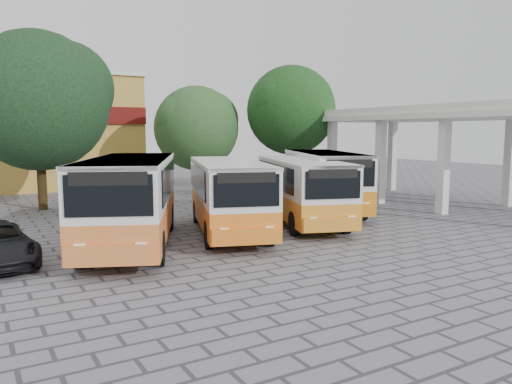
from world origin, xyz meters
TOP-DOWN VIEW (x-y plane):
  - ground at (0.00, 0.00)m, footprint 90.00×90.00m
  - terminal_shelter at (10.50, 4.00)m, footprint 6.80×15.80m
  - bus_far_left at (-7.47, 2.61)m, footprint 5.86×9.32m
  - bus_centre_left at (-3.42, 2.93)m, footprint 4.87×8.54m
  - bus_centre_right at (0.35, 3.18)m, footprint 4.80×8.36m
  - bus_far_right at (3.26, 5.39)m, footprint 5.66×9.01m
  - tree_left at (-9.00, 13.25)m, footprint 7.48×7.13m
  - tree_middle at (0.90, 15.98)m, footprint 5.83×5.55m
  - tree_right at (6.71, 13.42)m, footprint 6.25×5.95m

SIDE VIEW (x-z plane):
  - ground at x=0.00m, z-range 0.00..0.00m
  - bus_centre_right at x=0.35m, z-range 0.22..3.05m
  - bus_centre_left at x=-3.42m, z-range 0.23..3.12m
  - bus_far_right at x=3.26m, z-range 0.24..3.27m
  - bus_far_left at x=-7.47m, z-range 0.25..3.38m
  - tree_middle at x=0.90m, z-range 0.94..8.01m
  - terminal_shelter at x=10.50m, z-range 2.21..7.61m
  - tree_right at x=6.71m, z-range 1.45..9.92m
  - tree_left at x=-9.00m, z-range 1.26..10.44m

